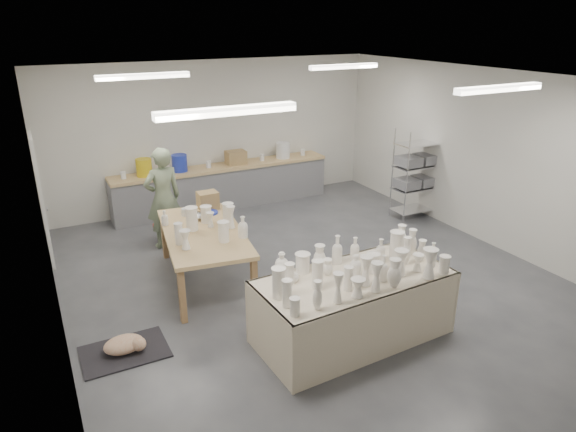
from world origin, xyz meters
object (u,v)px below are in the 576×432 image
drying_table (354,304)px  red_stool (162,225)px  work_table (205,228)px  potter (163,198)px

drying_table → red_stool: drying_table is taller
work_table → red_stool: size_ratio=5.53×
work_table → potter: size_ratio=1.33×
red_stool → drying_table: bearing=-72.0°
work_table → potter: potter is taller
drying_table → work_table: bearing=112.9°
work_table → red_stool: bearing=105.9°
drying_table → work_table: (-1.10, 2.33, 0.37)m
potter → red_stool: size_ratio=4.16×
drying_table → red_stool: bearing=105.6°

